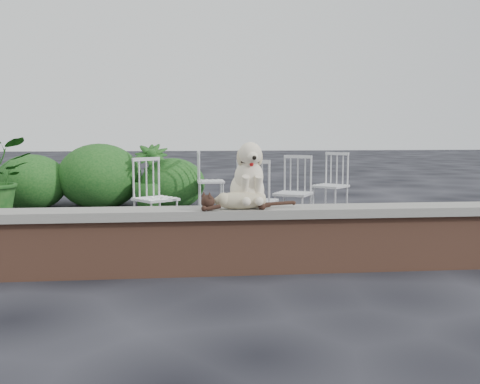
{
  "coord_description": "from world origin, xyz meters",
  "views": [
    {
      "loc": [
        -0.84,
        -4.96,
        1.27
      ],
      "look_at": [
        -0.29,
        0.2,
        0.7
      ],
      "focal_mm": 42.44,
      "sensor_mm": 36.0,
      "label": 1
    }
  ],
  "objects": [
    {
      "name": "chair_c",
      "position": [
        0.04,
        1.44,
        0.47
      ],
      "size": [
        0.72,
        0.72,
        0.94
      ],
      "primitive_type": null,
      "rotation": [
        0.0,
        0.0,
        2.77
      ],
      "color": "white",
      "rests_on": "ground"
    },
    {
      "name": "chair_b",
      "position": [
        0.61,
        2.18,
        0.47
      ],
      "size": [
        0.76,
        0.76,
        0.94
      ],
      "primitive_type": null,
      "rotation": [
        0.0,
        0.0,
        -0.52
      ],
      "color": "white",
      "rests_on": "ground"
    },
    {
      "name": "shrubbery",
      "position": [
        -2.21,
        4.64,
        0.44
      ],
      "size": [
        3.43,
        1.32,
        1.1
      ],
      "color": "#134416",
      "rests_on": "ground"
    },
    {
      "name": "brick_wall",
      "position": [
        0.0,
        0.0,
        0.25
      ],
      "size": [
        6.0,
        0.3,
        0.5
      ],
      "primitive_type": "cube",
      "color": "brown",
      "rests_on": "ground"
    },
    {
      "name": "potted_plant_b",
      "position": [
        -1.32,
        4.32,
        0.52
      ],
      "size": [
        0.67,
        0.67,
        1.04
      ],
      "primitive_type": "imported",
      "rotation": [
        0.0,
        0.0,
        -0.16
      ],
      "color": "#134416",
      "rests_on": "ground"
    },
    {
      "name": "dog",
      "position": [
        -0.24,
        0.06,
        0.88
      ],
      "size": [
        0.44,
        0.55,
        0.59
      ],
      "primitive_type": null,
      "rotation": [
        0.0,
        0.0,
        0.1
      ],
      "color": "beige",
      "rests_on": "capstone"
    },
    {
      "name": "chair_d",
      "position": [
        1.35,
        3.11,
        0.47
      ],
      "size": [
        0.79,
        0.79,
        0.94
      ],
      "primitive_type": null,
      "rotation": [
        0.0,
        0.0,
        -0.77
      ],
      "color": "white",
      "rests_on": "ground"
    },
    {
      "name": "cat",
      "position": [
        -0.32,
        -0.09,
        0.67
      ],
      "size": [
        1.04,
        0.35,
        0.17
      ],
      "primitive_type": null,
      "rotation": [
        0.0,
        0.0,
        0.1
      ],
      "color": "#BFAD88",
      "rests_on": "capstone"
    },
    {
      "name": "ground",
      "position": [
        0.0,
        0.0,
        0.0
      ],
      "size": [
        60.0,
        60.0,
        0.0
      ],
      "primitive_type": "plane",
      "color": "black",
      "rests_on": "ground"
    },
    {
      "name": "capstone",
      "position": [
        0.0,
        0.0,
        0.54
      ],
      "size": [
        6.2,
        0.4,
        0.08
      ],
      "primitive_type": "cube",
      "color": "slate",
      "rests_on": "brick_wall"
    },
    {
      "name": "chair_e",
      "position": [
        -0.35,
        4.04,
        0.47
      ],
      "size": [
        0.57,
        0.57,
        0.94
      ],
      "primitive_type": null,
      "rotation": [
        0.0,
        0.0,
        1.59
      ],
      "color": "white",
      "rests_on": "ground"
    },
    {
      "name": "chair_a",
      "position": [
        -1.13,
        1.79,
        0.47
      ],
      "size": [
        0.78,
        0.78,
        0.94
      ],
      "primitive_type": null,
      "rotation": [
        0.0,
        0.0,
        0.63
      ],
      "color": "white",
      "rests_on": "ground"
    }
  ]
}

